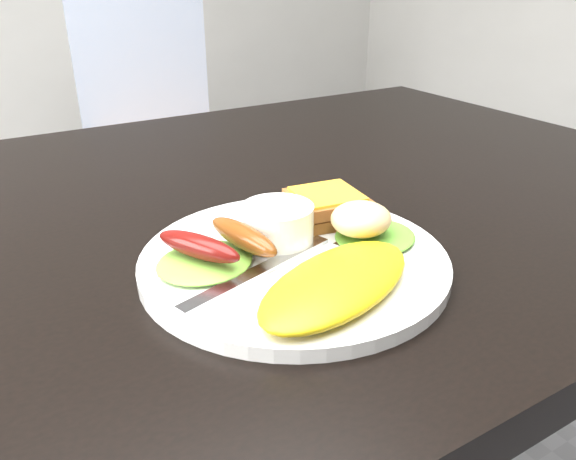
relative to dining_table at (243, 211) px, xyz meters
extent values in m
cube|color=black|center=(0.00, 0.00, 0.00)|extent=(1.20, 0.80, 0.04)
cube|color=#AE7954|center=(0.33, 1.23, -0.28)|extent=(0.51, 0.51, 0.05)
imported|color=navy|center=(-0.20, 0.54, -0.07)|extent=(0.50, 0.35, 1.32)
cylinder|color=white|center=(-0.04, -0.18, 0.03)|extent=(0.27, 0.27, 0.01)
ellipsoid|color=#508A1F|center=(-0.11, -0.15, 0.04)|extent=(0.10, 0.10, 0.01)
ellipsoid|color=#28871D|center=(0.04, -0.19, 0.04)|extent=(0.10, 0.10, 0.01)
ellipsoid|color=gold|center=(-0.04, -0.25, 0.04)|extent=(0.18, 0.13, 0.02)
ellipsoid|color=#5F1111|center=(-0.12, -0.15, 0.05)|extent=(0.06, 0.08, 0.02)
ellipsoid|color=brown|center=(-0.08, -0.16, 0.05)|extent=(0.04, 0.09, 0.02)
cylinder|color=white|center=(-0.04, -0.15, 0.05)|extent=(0.08, 0.08, 0.04)
cube|color=brown|center=(-0.01, -0.12, 0.04)|extent=(0.08, 0.08, 0.01)
cube|color=#975321|center=(0.03, -0.13, 0.05)|extent=(0.08, 0.08, 0.01)
ellipsoid|color=#EFEEA2|center=(0.03, -0.19, 0.06)|extent=(0.07, 0.06, 0.03)
cube|color=#ADAFB7|center=(-0.08, -0.19, 0.03)|extent=(0.16, 0.06, 0.00)
camera|label=1|loc=(-0.27, -0.55, 0.26)|focal=35.00mm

